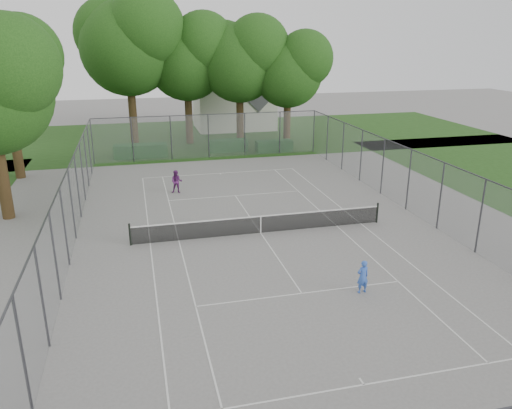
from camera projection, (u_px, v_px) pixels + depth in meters
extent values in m
plane|color=slate|center=(261.00, 233.00, 25.17)|extent=(120.00, 120.00, 0.00)
cube|color=#1C3F12|center=(195.00, 137.00, 49.07)|extent=(60.00, 20.00, 0.00)
cube|color=silver|center=(364.00, 385.00, 14.24)|extent=(10.97, 0.06, 0.01)
cube|color=silver|center=(220.00, 173.00, 36.09)|extent=(10.97, 0.06, 0.01)
cube|color=silver|center=(150.00, 243.00, 23.92)|extent=(0.06, 23.77, 0.01)
cube|color=silver|center=(361.00, 224.00, 26.41)|extent=(0.06, 23.77, 0.01)
cube|color=silver|center=(179.00, 241.00, 24.23)|extent=(0.06, 23.77, 0.01)
cube|color=silver|center=(337.00, 226.00, 26.10)|extent=(0.06, 23.77, 0.01)
cube|color=silver|center=(302.00, 293.00, 19.28)|extent=(8.23, 0.06, 0.01)
cube|color=silver|center=(235.00, 196.00, 31.05)|extent=(8.23, 0.06, 0.01)
cube|color=silver|center=(261.00, 233.00, 25.16)|extent=(0.06, 12.80, 0.01)
cube|color=silver|center=(362.00, 381.00, 14.38)|extent=(0.06, 0.30, 0.01)
cube|color=silver|center=(220.00, 174.00, 35.95)|extent=(0.06, 0.30, 0.01)
cylinder|color=black|center=(130.00, 235.00, 23.54)|extent=(0.10, 0.10, 1.10)
cylinder|color=black|center=(377.00, 213.00, 26.44)|extent=(0.10, 0.10, 1.10)
cube|color=black|center=(261.00, 225.00, 25.02)|extent=(12.67, 0.01, 0.86)
cube|color=white|center=(261.00, 216.00, 24.87)|extent=(12.77, 0.03, 0.06)
cube|color=white|center=(261.00, 225.00, 25.02)|extent=(0.05, 0.02, 0.88)
cylinder|color=#38383D|center=(92.00, 142.00, 38.19)|extent=(0.08, 0.08, 3.50)
cylinder|color=#38383D|center=(314.00, 131.00, 42.27)|extent=(0.08, 0.08, 3.50)
cube|color=slate|center=(209.00, 136.00, 40.23)|extent=(18.00, 0.02, 3.50)
cube|color=slate|center=(69.00, 215.00, 22.56)|extent=(0.02, 34.00, 3.50)
cube|color=slate|center=(424.00, 188.00, 26.65)|extent=(0.02, 34.00, 3.50)
cube|color=#38383D|center=(511.00, 408.00, 8.41)|extent=(18.00, 0.05, 0.05)
cube|color=#38383D|center=(208.00, 114.00, 39.67)|extent=(18.00, 0.05, 0.05)
cube|color=#38383D|center=(64.00, 178.00, 22.00)|extent=(0.05, 34.00, 0.05)
cube|color=#38383D|center=(427.00, 156.00, 26.08)|extent=(0.05, 34.00, 0.05)
cylinder|color=#332312|center=(133.00, 115.00, 44.12)|extent=(0.69, 0.69, 5.64)
sphere|color=#173C10|center=(128.00, 48.00, 42.31)|extent=(8.02, 8.02, 8.02)
sphere|color=#173C10|center=(146.00, 28.00, 41.05)|extent=(6.41, 6.41, 6.41)
sphere|color=#173C10|center=(110.00, 33.00, 42.53)|extent=(6.01, 6.01, 6.01)
cylinder|color=#332312|center=(189.00, 116.00, 45.46)|extent=(0.66, 0.66, 4.92)
sphere|color=#173C10|center=(186.00, 61.00, 43.88)|extent=(6.99, 6.99, 6.99)
sphere|color=#173C10|center=(203.00, 44.00, 42.79)|extent=(5.59, 5.59, 5.59)
sphere|color=#173C10|center=(171.00, 48.00, 44.07)|extent=(5.24, 5.24, 5.24)
cylinder|color=#332312|center=(240.00, 118.00, 45.00)|extent=(0.65, 0.65, 4.81)
sphere|color=#173C10|center=(239.00, 63.00, 43.46)|extent=(6.84, 6.84, 6.84)
sphere|color=#173C10|center=(257.00, 47.00, 42.39)|extent=(5.47, 5.47, 5.47)
sphere|color=#173C10|center=(224.00, 50.00, 43.65)|extent=(5.13, 5.13, 5.13)
cylinder|color=#332312|center=(287.00, 121.00, 44.86)|extent=(0.63, 0.63, 4.27)
sphere|color=#173C10|center=(288.00, 73.00, 43.49)|extent=(6.07, 6.07, 6.07)
sphere|color=#173C10|center=(305.00, 58.00, 42.54)|extent=(4.86, 4.86, 4.86)
sphere|color=#173C10|center=(274.00, 61.00, 43.66)|extent=(4.55, 4.55, 4.55)
cylinder|color=#332312|center=(16.00, 145.00, 34.27)|extent=(0.65, 0.65, 4.63)
sphere|color=#173C10|center=(5.00, 76.00, 32.79)|extent=(6.59, 6.59, 6.59)
sphere|color=#173C10|center=(21.00, 55.00, 31.75)|extent=(5.27, 5.27, 5.27)
cylinder|color=#332312|center=(2.00, 178.00, 26.57)|extent=(0.64, 0.64, 4.52)
sphere|color=#173C10|center=(7.00, 66.00, 24.11)|extent=(5.14, 5.14, 5.14)
cube|color=#164518|center=(141.00, 151.00, 40.71)|extent=(4.27, 1.28, 1.07)
cube|color=#164518|center=(228.00, 145.00, 42.74)|extent=(3.31, 0.94, 1.04)
cube|color=#164518|center=(274.00, 146.00, 42.85)|extent=(3.11, 1.14, 0.93)
cube|color=beige|center=(234.00, 100.00, 52.89)|extent=(8.02, 6.01, 6.01)
cube|color=#434347|center=(233.00, 70.00, 51.92)|extent=(7.94, 6.22, 7.94)
imported|color=blue|center=(363.00, 277.00, 19.16)|extent=(0.52, 0.37, 1.35)
imported|color=#5D2062|center=(177.00, 182.00, 31.38)|extent=(0.83, 0.71, 1.47)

